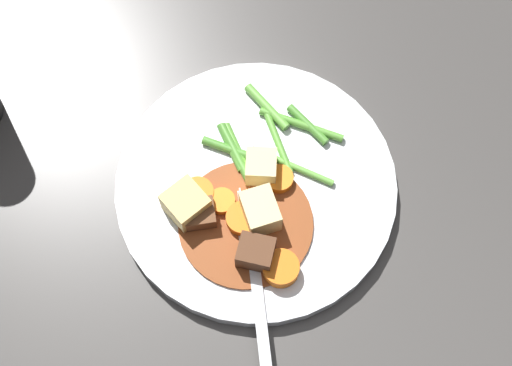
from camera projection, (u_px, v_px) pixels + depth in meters
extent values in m
plane|color=#423F3D|center=(256.00, 189.00, 0.68)|extent=(3.00, 3.00, 0.00)
cylinder|color=white|center=(256.00, 186.00, 0.67)|extent=(0.26, 0.26, 0.02)
cylinder|color=brown|center=(246.00, 224.00, 0.65)|extent=(0.12, 0.12, 0.00)
cylinder|color=orange|center=(281.00, 268.00, 0.62)|extent=(0.03, 0.03, 0.01)
cylinder|color=orange|center=(222.00, 202.00, 0.65)|extent=(0.03, 0.03, 0.01)
cylinder|color=orange|center=(243.00, 219.00, 0.64)|extent=(0.03, 0.03, 0.01)
cylinder|color=orange|center=(198.00, 194.00, 0.65)|extent=(0.04, 0.04, 0.01)
cylinder|color=orange|center=(279.00, 179.00, 0.66)|extent=(0.04, 0.04, 0.01)
cube|color=#EAD68C|center=(262.00, 168.00, 0.66)|extent=(0.04, 0.04, 0.03)
cube|color=#EAD68C|center=(260.00, 212.00, 0.64)|extent=(0.05, 0.05, 0.03)
cube|color=#DBBC6B|center=(186.00, 204.00, 0.64)|extent=(0.05, 0.05, 0.03)
cube|color=brown|center=(200.00, 214.00, 0.64)|extent=(0.04, 0.04, 0.02)
cube|color=#56331E|center=(256.00, 253.00, 0.62)|extent=(0.03, 0.04, 0.03)
cylinder|color=#4C8E33|center=(231.00, 148.00, 0.67)|extent=(0.04, 0.04, 0.01)
cylinder|color=#599E38|center=(280.00, 141.00, 0.68)|extent=(0.06, 0.06, 0.01)
cylinder|color=#599E38|center=(301.00, 125.00, 0.68)|extent=(0.01, 0.08, 0.01)
cylinder|color=#4C8E33|center=(308.00, 125.00, 0.68)|extent=(0.03, 0.05, 0.01)
cylinder|color=#4C8E33|center=(231.00, 150.00, 0.67)|extent=(0.01, 0.06, 0.01)
cylinder|color=#4C8E33|center=(235.00, 152.00, 0.67)|extent=(0.05, 0.05, 0.01)
cylinder|color=#66AD42|center=(267.00, 107.00, 0.69)|extent=(0.03, 0.06, 0.01)
cylinder|color=#599E38|center=(239.00, 153.00, 0.67)|extent=(0.05, 0.05, 0.01)
cylinder|color=#66AD42|center=(292.00, 166.00, 0.67)|extent=(0.01, 0.08, 0.01)
cube|color=silver|center=(260.00, 314.00, 0.61)|extent=(0.10, 0.07, 0.00)
cube|color=silver|center=(251.00, 241.00, 0.64)|extent=(0.03, 0.03, 0.00)
cylinder|color=silver|center=(258.00, 209.00, 0.65)|extent=(0.04, 0.02, 0.00)
cylinder|color=silver|center=(251.00, 210.00, 0.65)|extent=(0.04, 0.02, 0.00)
cylinder|color=silver|center=(244.00, 211.00, 0.65)|extent=(0.04, 0.02, 0.00)
cylinder|color=silver|center=(238.00, 211.00, 0.65)|extent=(0.04, 0.02, 0.00)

